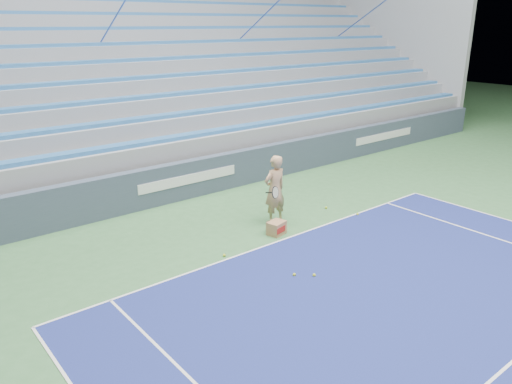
{
  "coord_description": "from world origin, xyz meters",
  "views": [
    {
      "loc": [
        -7.11,
        3.98,
        4.84
      ],
      "look_at": [
        -0.26,
        12.38,
        1.15
      ],
      "focal_mm": 35.0,
      "sensor_mm": 36.0,
      "label": 1
    }
  ],
  "objects": [
    {
      "name": "tennis_ball_3",
      "position": [
        2.47,
        12.68,
        0.03
      ],
      "size": [
        0.07,
        0.07,
        0.07
      ],
      "primitive_type": "sphere",
      "color": "#C1CF2A",
      "rests_on": "ground"
    },
    {
      "name": "tennis_ball_1",
      "position": [
        2.75,
        11.82,
        0.03
      ],
      "size": [
        0.07,
        0.07,
        0.07
      ],
      "primitive_type": "sphere",
      "color": "#C1CF2A",
      "rests_on": "ground"
    },
    {
      "name": "tennis_player",
      "position": [
        0.71,
        12.83,
        0.89
      ],
      "size": [
        0.93,
        0.83,
        1.77
      ],
      "color": "tan",
      "rests_on": "ground"
    },
    {
      "name": "tennis_ball_0",
      "position": [
        -0.55,
        10.17,
        0.03
      ],
      "size": [
        0.07,
        0.07,
        0.07
      ],
      "primitive_type": "sphere",
      "color": "#C1CF2A",
      "rests_on": "ground"
    },
    {
      "name": "tennis_ball_2",
      "position": [
        -1.43,
        12.04,
        0.03
      ],
      "size": [
        0.07,
        0.07,
        0.07
      ],
      "primitive_type": "sphere",
      "color": "#C1CF2A",
      "rests_on": "ground"
    },
    {
      "name": "bleachers",
      "position": [
        0.0,
        21.6,
        2.36
      ],
      "size": [
        31.0,
        9.15,
        7.3
      ],
      "color": "gray",
      "rests_on": "ground"
    },
    {
      "name": "tennis_ball_4",
      "position": [
        -0.85,
        10.44,
        0.03
      ],
      "size": [
        0.07,
        0.07,
        0.07
      ],
      "primitive_type": "sphere",
      "color": "#C1CF2A",
      "rests_on": "ground"
    },
    {
      "name": "ball_box",
      "position": [
        0.27,
        12.25,
        0.16
      ],
      "size": [
        0.49,
        0.42,
        0.32
      ],
      "color": "#A3754E",
      "rests_on": "ground"
    },
    {
      "name": "sponsor_barrier",
      "position": [
        0.0,
        15.88,
        0.55
      ],
      "size": [
        30.0,
        0.32,
        1.1
      ],
      "color": "#394658",
      "rests_on": "ground"
    }
  ]
}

